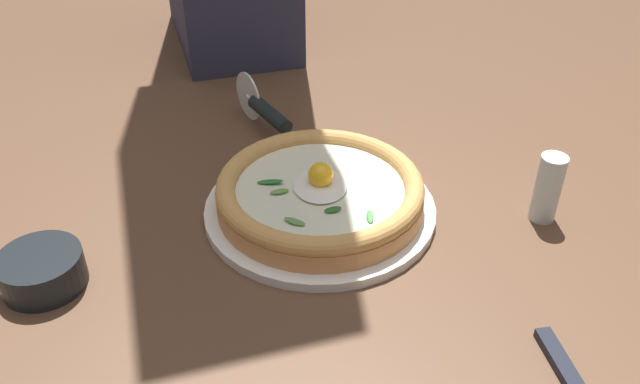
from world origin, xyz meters
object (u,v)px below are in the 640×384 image
Objects in this scene: pepper_shaker at (548,189)px; side_bowl at (42,270)px; pizza at (320,191)px; pizza_cutter at (264,109)px.

side_bowl is at bearing -85.69° from pepper_shaker.
pizza_cutter is at bearing -165.23° from pizza.
pizza_cutter is 1.63× the size of pepper_shaker.
pizza_cutter is at bearing 139.82° from side_bowl.
side_bowl is 1.02× the size of pepper_shaker.
pizza is 0.22m from pizza_cutter.
pepper_shaker is (0.05, 0.27, 0.01)m from pizza.
pizza is at bearing -99.49° from pepper_shaker.
pizza_cutter is at bearing -128.45° from pepper_shaker.
side_bowl is at bearing -74.10° from pizza.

